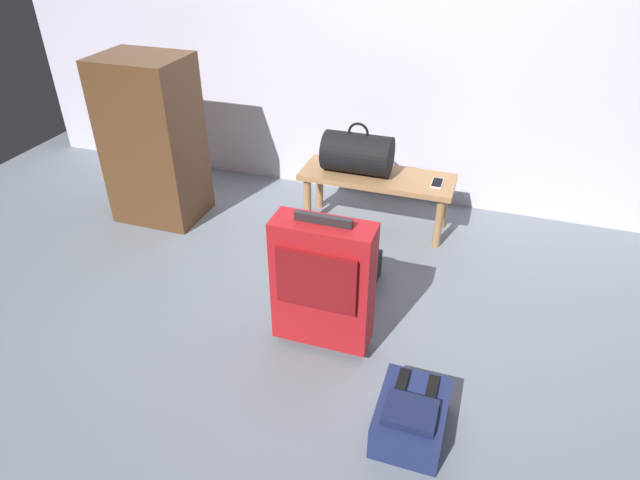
{
  "coord_description": "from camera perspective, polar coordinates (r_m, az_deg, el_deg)",
  "views": [
    {
      "loc": [
        0.6,
        -2.09,
        1.93
      ],
      "look_at": [
        -0.24,
        0.41,
        0.25
      ],
      "focal_mm": 30.58,
      "sensor_mm": 36.0,
      "label": 1
    }
  ],
  "objects": [
    {
      "name": "suitcase_upright_red",
      "position": [
        2.58,
        0.29,
        -4.48
      ],
      "size": [
        0.48,
        0.2,
        0.74
      ],
      "color": "red",
      "rests_on": "ground"
    },
    {
      "name": "backpack_dark",
      "position": [
        3.12,
        3.2,
        -3.6
      ],
      "size": [
        0.28,
        0.38,
        0.21
      ],
      "color": "black",
      "rests_on": "ground"
    },
    {
      "name": "ground_plane",
      "position": [
        2.91,
        1.97,
        -9.12
      ],
      "size": [
        6.6,
        6.6,
        0.0
      ],
      "primitive_type": "plane",
      "color": "slate"
    },
    {
      "name": "cell_phone",
      "position": [
        3.53,
        12.16,
        5.87
      ],
      "size": [
        0.07,
        0.14,
        0.01
      ],
      "color": "silver",
      "rests_on": "bench"
    },
    {
      "name": "bench",
      "position": [
        3.62,
        5.97,
        5.99
      ],
      "size": [
        1.0,
        0.36,
        0.38
      ],
      "color": "#A87A4C",
      "rests_on": "ground"
    },
    {
      "name": "backpack_navy",
      "position": [
        2.42,
        9.51,
        -17.71
      ],
      "size": [
        0.28,
        0.38,
        0.21
      ],
      "color": "navy",
      "rests_on": "ground"
    },
    {
      "name": "side_cabinet",
      "position": [
        3.82,
        -17.05,
        9.91
      ],
      "size": [
        0.56,
        0.44,
        1.1
      ],
      "color": "brown",
      "rests_on": "ground"
    },
    {
      "name": "duffel_bag_black",
      "position": [
        3.57,
        3.95,
        9.05
      ],
      "size": [
        0.44,
        0.26,
        0.34
      ],
      "color": "black",
      "rests_on": "bench"
    }
  ]
}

